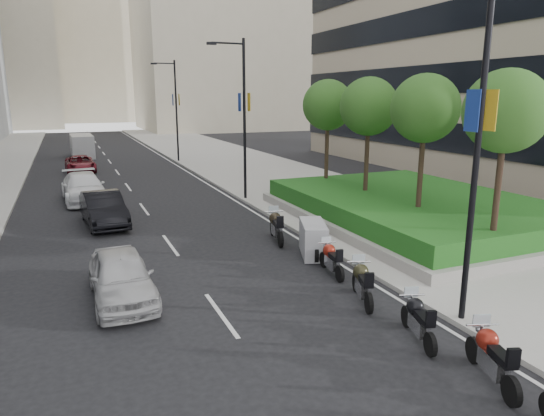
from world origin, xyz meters
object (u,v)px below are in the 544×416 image
lamp_post_0 (474,133)px  lamp_post_1 (242,112)px  car_d (80,164)px  car_b (103,209)px  delivery_van (82,147)px  motorcycle_3 (362,283)px  car_c (84,187)px  motorcycle_1 (492,356)px  motorcycle_6 (276,226)px  car_a (121,276)px  motorcycle_4 (331,259)px  motorcycle_2 (418,319)px  motorcycle_5 (313,239)px  lamp_post_2 (174,106)px

lamp_post_0 → lamp_post_1: size_ratio=1.00×
lamp_post_1 → car_d: (-8.31, 15.35, -4.42)m
car_b → delivery_van: 28.16m
motorcycle_3 → car_c: (-6.97, 18.22, 0.22)m
motorcycle_3 → car_b: 13.70m
motorcycle_1 → motorcycle_6: bearing=19.8°
car_c → delivery_van: delivery_van is taller
car_b → motorcycle_3: bearing=-67.3°
car_a → car_d: 27.24m
car_b → delivery_van: size_ratio=0.90×
motorcycle_4 → car_c: car_c is taller
motorcycle_4 → delivery_van: (-6.52, 37.97, 0.48)m
lamp_post_0 → car_a: bearing=147.5°
motorcycle_4 → car_b: 11.84m
lamp_post_1 → motorcycle_6: 9.39m
car_c → car_d: 11.91m
motorcycle_2 → delivery_van: (-6.21, 42.82, 0.47)m
motorcycle_1 → delivery_van: 45.35m
car_d → lamp_post_0: bearing=-77.9°
motorcycle_1 → car_b: size_ratio=0.45×
motorcycle_5 → car_a: 7.32m
car_a → delivery_van: size_ratio=0.82×
lamp_post_0 → lamp_post_2: bearing=90.0°
car_c → motorcycle_4: bearing=-68.7°
car_c → car_d: size_ratio=1.18×
lamp_post_1 → motorcycle_3: (-1.53, -14.77, -4.49)m
motorcycle_3 → car_a: (-6.51, 2.89, 0.16)m
motorcycle_6 → motorcycle_3: bearing=-168.6°
motorcycle_2 → car_a: 8.45m
lamp_post_0 → car_d: lamp_post_0 is taller
motorcycle_6 → car_b: 8.49m
delivery_van → lamp_post_1: bearing=-74.8°
delivery_van → motorcycle_3: bearing=-82.9°
motorcycle_2 → car_a: car_a is taller
lamp_post_1 → motorcycle_6: bearing=-99.9°
motorcycle_4 → motorcycle_1: bearing=-172.7°
lamp_post_2 → motorcycle_2: (-1.55, -35.28, -4.52)m
lamp_post_1 → car_b: lamp_post_1 is taller
lamp_post_2 → car_c: size_ratio=1.64×
lamp_post_0 → motorcycle_4: 6.55m
car_a → motorcycle_1: bearing=-48.5°
motorcycle_6 → car_c: size_ratio=0.42×
motorcycle_4 → delivery_van: delivery_van is taller
motorcycle_1 → motorcycle_3: (-0.22, 4.58, -0.00)m
motorcycle_4 → car_a: car_a is taller
lamp_post_0 → motorcycle_3: 5.24m
car_a → delivery_van: (0.28, 37.42, 0.28)m
lamp_post_0 → car_a: 10.47m
lamp_post_0 → motorcycle_3: lamp_post_0 is taller
motorcycle_1 → car_c: size_ratio=0.38×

